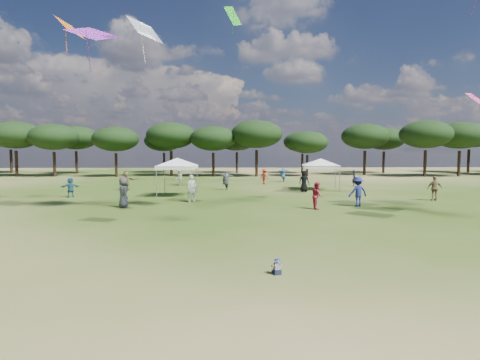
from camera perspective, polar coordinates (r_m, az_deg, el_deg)
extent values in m
plane|color=#385018|center=(10.35, 2.97, -16.49)|extent=(140.00, 140.00, 0.00)
cylinder|color=black|center=(61.78, -29.19, 2.06)|extent=(0.40, 0.40, 3.49)
ellipsoid|color=black|center=(61.77, -29.32, 5.62)|extent=(6.79, 6.79, 3.66)
cylinder|color=black|center=(59.35, -24.88, 2.05)|extent=(0.38, 0.38, 3.32)
ellipsoid|color=black|center=(59.34, -25.00, 5.57)|extent=(6.44, 6.44, 3.47)
cylinder|color=black|center=(55.93, -17.20, 2.05)|extent=(0.36, 0.36, 3.14)
ellipsoid|color=black|center=(55.90, -17.28, 5.59)|extent=(6.11, 6.11, 3.29)
cylinder|color=black|center=(55.99, -9.74, 2.35)|extent=(0.40, 0.40, 3.46)
ellipsoid|color=black|center=(55.98, -9.79, 6.25)|extent=(6.73, 6.73, 3.63)
cylinder|color=black|center=(54.33, -3.82, 2.21)|extent=(0.37, 0.37, 3.21)
ellipsoid|color=black|center=(54.31, -3.84, 5.93)|extent=(6.24, 6.24, 3.36)
cylinder|color=black|center=(54.00, 2.37, 2.39)|extent=(0.41, 0.41, 3.56)
ellipsoid|color=black|center=(54.00, 2.38, 6.54)|extent=(6.91, 6.91, 3.73)
cylinder|color=black|center=(55.30, 9.53, 2.03)|extent=(0.33, 0.33, 2.88)
ellipsoid|color=black|center=(55.26, 9.57, 5.31)|extent=(5.60, 5.60, 3.02)
cylinder|color=black|center=(60.01, 17.30, 2.34)|extent=(0.39, 0.39, 3.44)
ellipsoid|color=black|center=(60.00, 17.38, 5.95)|extent=(6.69, 6.69, 3.60)
cylinder|color=black|center=(59.06, 24.81, 2.15)|extent=(0.40, 0.40, 3.53)
ellipsoid|color=black|center=(59.06, 24.94, 5.92)|extent=(6.86, 6.86, 3.70)
cylinder|color=black|center=(61.76, 28.69, 2.06)|extent=(0.40, 0.40, 3.47)
ellipsoid|color=black|center=(61.76, 28.82, 5.60)|extent=(6.74, 6.74, 3.63)
cylinder|color=black|center=(71.43, -29.76, 2.33)|extent=(0.41, 0.41, 3.62)
ellipsoid|color=black|center=(71.43, -29.88, 5.52)|extent=(7.03, 7.03, 3.79)
cylinder|color=black|center=(65.25, -22.23, 2.33)|extent=(0.39, 0.39, 3.37)
ellipsoid|color=black|center=(65.24, -22.32, 5.58)|extent=(6.54, 6.54, 3.53)
cylinder|color=black|center=(63.72, -10.73, 2.42)|extent=(0.36, 0.36, 3.11)
ellipsoid|color=black|center=(63.70, -10.78, 5.50)|extent=(6.05, 6.05, 3.26)
cylinder|color=black|center=(62.21, -0.45, 2.49)|extent=(0.37, 0.37, 3.20)
ellipsoid|color=black|center=(62.19, -0.45, 5.74)|extent=(6.21, 6.21, 3.35)
cylinder|color=black|center=(62.12, 8.84, 2.34)|extent=(0.34, 0.34, 2.99)
ellipsoid|color=black|center=(62.09, 8.88, 5.38)|extent=(5.81, 5.81, 3.13)
cylinder|color=black|center=(66.11, 19.75, 2.40)|extent=(0.38, 0.38, 3.31)
ellipsoid|color=black|center=(66.09, 19.83, 5.55)|extent=(6.43, 6.43, 3.47)
cylinder|color=black|center=(72.61, 29.73, 2.36)|extent=(0.42, 0.42, 3.64)
ellipsoid|color=black|center=(72.62, 29.85, 5.51)|extent=(7.06, 7.06, 3.81)
cylinder|color=gray|center=(30.63, -11.82, -0.41)|extent=(0.06, 0.06, 2.33)
cylinder|color=gray|center=(30.07, -6.90, -0.43)|extent=(0.06, 0.06, 2.33)
cylinder|color=gray|center=(33.21, -10.66, -0.02)|extent=(0.06, 0.06, 2.33)
cylinder|color=gray|center=(32.69, -6.12, -0.04)|extent=(0.06, 0.06, 2.33)
cube|color=white|center=(31.55, -8.90, 1.80)|extent=(3.05, 3.05, 0.25)
pyramid|color=white|center=(31.53, -8.92, 3.12)|extent=(5.73, 5.73, 0.60)
cylinder|color=gray|center=(35.33, 9.14, 0.13)|extent=(0.06, 0.06, 2.16)
cylinder|color=gray|center=(35.61, 14.00, 0.08)|extent=(0.06, 0.06, 2.16)
cylinder|color=gray|center=(38.34, 8.92, 0.46)|extent=(0.06, 0.06, 2.16)
cylinder|color=gray|center=(38.60, 13.41, 0.42)|extent=(0.06, 0.06, 2.16)
cube|color=white|center=(36.88, 11.39, 1.88)|extent=(3.61, 3.61, 0.25)
pyramid|color=white|center=(36.86, 11.41, 3.00)|extent=(6.42, 6.42, 0.60)
cube|color=#161A32|center=(12.18, 5.33, -12.87)|extent=(0.24, 0.24, 0.16)
cube|color=#161A32|center=(12.30, 4.80, -12.86)|extent=(0.11, 0.19, 0.08)
cube|color=#161A32|center=(12.34, 5.42, -12.81)|extent=(0.11, 0.19, 0.08)
cube|color=white|center=(12.13, 5.34, -12.10)|extent=(0.22, 0.17, 0.20)
cylinder|color=white|center=(12.14, 4.68, -12.08)|extent=(0.10, 0.20, 0.12)
cylinder|color=white|center=(12.22, 5.82, -11.98)|extent=(0.10, 0.20, 0.12)
sphere|color=#E0B293|center=(12.09, 5.34, -11.47)|extent=(0.14, 0.14, 0.14)
cone|color=#435A9D|center=(12.08, 5.34, -11.32)|extent=(0.23, 0.23, 0.02)
cylinder|color=#435A9D|center=(12.07, 5.34, -11.18)|extent=(0.15, 0.15, 0.06)
imported|color=navy|center=(45.57, 6.14, 0.76)|extent=(1.76, 1.79, 1.60)
imported|color=#292A2D|center=(41.28, 15.93, 0.26)|extent=(0.44, 0.63, 1.63)
imported|color=#AB311C|center=(42.09, 3.49, 0.52)|extent=(1.18, 1.22, 1.67)
imported|color=olive|center=(31.92, 25.95, -1.06)|extent=(1.06, 0.48, 1.78)
imported|color=maroon|center=(25.10, 10.91, -2.21)|extent=(0.68, 0.84, 1.66)
imported|color=white|center=(28.05, -6.85, -1.21)|extent=(0.83, 0.73, 1.91)
imported|color=navy|center=(26.91, 16.42, -1.59)|extent=(1.35, 0.93, 1.91)
imported|color=silver|center=(40.95, -8.66, 0.30)|extent=(0.81, 0.92, 1.57)
imported|color=black|center=(35.16, 9.11, -0.15)|extent=(1.07, 0.95, 1.85)
imported|color=olive|center=(37.55, -15.89, -0.03)|extent=(1.52, 1.55, 1.78)
imported|color=#47484C|center=(36.28, -2.02, -0.12)|extent=(1.72, 1.89, 1.64)
imported|color=#265772|center=(33.38, -22.97, -0.96)|extent=(1.43, 1.17, 1.53)
imported|color=#333439|center=(26.28, -16.26, -1.74)|extent=(1.00, 1.11, 1.90)
plane|color=white|center=(23.52, -13.38, 20.08)|extent=(2.39, 2.70, 1.66)
plane|color=#CE6111|center=(28.74, -23.11, 19.35)|extent=(2.04, 2.51, 1.52)
plane|color=purple|center=(24.51, -20.26, 18.95)|extent=(3.26, 2.91, 1.54)
plane|color=#1E931D|center=(42.45, -1.03, 22.31)|extent=(2.06, 1.59, 2.37)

